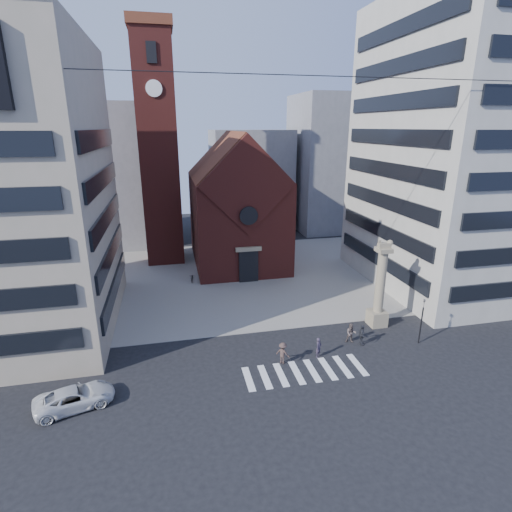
# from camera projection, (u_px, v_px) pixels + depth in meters

# --- Properties ---
(ground) EXTENTS (120.00, 120.00, 0.00)m
(ground) POSITION_uv_depth(u_px,v_px,m) (287.00, 353.00, 34.37)
(ground) COLOR black
(ground) RESTS_ON ground
(piazza) EXTENTS (46.00, 30.00, 0.05)m
(piazza) POSITION_uv_depth(u_px,v_px,m) (245.00, 276.00, 52.01)
(piazza) COLOR gray
(piazza) RESTS_ON ground
(zebra_crossing) EXTENTS (10.20, 3.20, 0.01)m
(zebra_crossing) POSITION_uv_depth(u_px,v_px,m) (305.00, 372.00, 31.69)
(zebra_crossing) COLOR white
(zebra_crossing) RESTS_ON ground
(church) EXTENTS (12.00, 16.65, 18.00)m
(church) POSITION_uv_depth(u_px,v_px,m) (237.00, 207.00, 55.16)
(church) COLOR maroon
(church) RESTS_ON ground
(campanile) EXTENTS (5.50, 5.50, 31.20)m
(campanile) POSITION_uv_depth(u_px,v_px,m) (159.00, 149.00, 53.47)
(campanile) COLOR maroon
(campanile) RESTS_ON ground
(building_right) EXTENTS (18.00, 22.00, 32.00)m
(building_right) POSITION_uv_depth(u_px,v_px,m) (462.00, 150.00, 45.45)
(building_right) COLOR #B8B4A7
(building_right) RESTS_ON ground
(bg_block_left) EXTENTS (16.00, 14.00, 22.00)m
(bg_block_left) POSITION_uv_depth(u_px,v_px,m) (98.00, 176.00, 64.05)
(bg_block_left) COLOR gray
(bg_block_left) RESTS_ON ground
(bg_block_mid) EXTENTS (14.00, 12.00, 18.00)m
(bg_block_mid) POSITION_uv_depth(u_px,v_px,m) (250.00, 180.00, 74.61)
(bg_block_mid) COLOR gray
(bg_block_mid) RESTS_ON ground
(bg_block_right) EXTENTS (16.00, 14.00, 24.00)m
(bg_block_right) POSITION_uv_depth(u_px,v_px,m) (338.00, 163.00, 74.15)
(bg_block_right) COLOR gray
(bg_block_right) RESTS_ON ground
(lion_column) EXTENTS (1.63, 1.60, 8.68)m
(lion_column) POSITION_uv_depth(u_px,v_px,m) (380.00, 292.00, 38.12)
(lion_column) COLOR gray
(lion_column) RESTS_ON ground
(traffic_light) EXTENTS (0.13, 0.16, 4.30)m
(traffic_light) POSITION_uv_depth(u_px,v_px,m) (422.00, 320.00, 35.17)
(traffic_light) COLOR black
(traffic_light) RESTS_ON ground
(white_car) EXTENTS (5.69, 3.79, 1.45)m
(white_car) POSITION_uv_depth(u_px,v_px,m) (75.00, 398.00, 27.52)
(white_car) COLOR silver
(white_car) RESTS_ON ground
(pedestrian_0) EXTENTS (0.76, 0.74, 1.76)m
(pedestrian_0) POSITION_uv_depth(u_px,v_px,m) (319.00, 348.00, 33.48)
(pedestrian_0) COLOR #342C3D
(pedestrian_0) RESTS_ON ground
(pedestrian_1) EXTENTS (1.08, 0.96, 1.85)m
(pedestrian_1) POSITION_uv_depth(u_px,v_px,m) (351.00, 333.00, 35.72)
(pedestrian_1) COLOR #60524D
(pedestrian_1) RESTS_ON ground
(pedestrian_2) EXTENTS (0.63, 1.19, 1.94)m
(pedestrian_2) POSITION_uv_depth(u_px,v_px,m) (362.00, 335.00, 35.31)
(pedestrian_2) COLOR #292A31
(pedestrian_2) RESTS_ON ground
(pedestrian_3) EXTENTS (1.36, 1.30, 1.86)m
(pedestrian_3) POSITION_uv_depth(u_px,v_px,m) (283.00, 353.00, 32.58)
(pedestrian_3) COLOR #43312D
(pedestrian_3) RESTS_ON ground
(scooter_0) EXTENTS (0.83, 1.84, 0.93)m
(scooter_0) POSITION_uv_depth(u_px,v_px,m) (192.00, 278.00, 49.96)
(scooter_0) COLOR black
(scooter_0) RESTS_ON piazza
(scooter_1) EXTENTS (0.69, 1.77, 1.03)m
(scooter_1) POSITION_uv_depth(u_px,v_px,m) (206.00, 276.00, 50.30)
(scooter_1) COLOR black
(scooter_1) RESTS_ON piazza
(scooter_2) EXTENTS (0.83, 1.84, 0.93)m
(scooter_2) POSITION_uv_depth(u_px,v_px,m) (220.00, 276.00, 50.67)
(scooter_2) COLOR black
(scooter_2) RESTS_ON piazza
(scooter_3) EXTENTS (0.69, 1.77, 1.03)m
(scooter_3) POSITION_uv_depth(u_px,v_px,m) (233.00, 274.00, 51.00)
(scooter_3) COLOR black
(scooter_3) RESTS_ON piazza
(scooter_4) EXTENTS (0.83, 1.84, 0.93)m
(scooter_4) POSITION_uv_depth(u_px,v_px,m) (246.00, 274.00, 51.37)
(scooter_4) COLOR black
(scooter_4) RESTS_ON piazza
(scooter_5) EXTENTS (0.69, 1.77, 1.03)m
(scooter_5) POSITION_uv_depth(u_px,v_px,m) (259.00, 272.00, 51.71)
(scooter_5) COLOR black
(scooter_5) RESTS_ON piazza
(scooter_6) EXTENTS (0.83, 1.84, 0.93)m
(scooter_6) POSITION_uv_depth(u_px,v_px,m) (272.00, 272.00, 52.07)
(scooter_6) COLOR black
(scooter_6) RESTS_ON piazza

